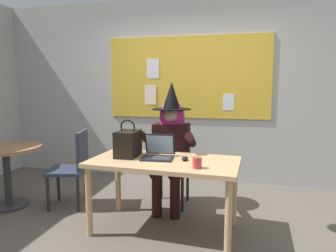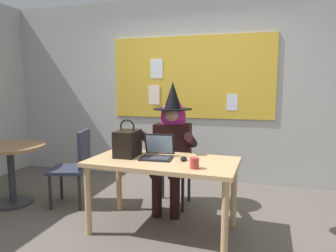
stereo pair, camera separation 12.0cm
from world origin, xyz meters
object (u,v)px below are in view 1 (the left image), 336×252
chair_at_desk (173,161)px  person_costumed (171,139)px  laptop (158,153)px  handbag (128,143)px  chair_spare_by_window (74,164)px  side_table_round (6,162)px  coffee_mug (197,163)px  desk_main (164,169)px  computer_mouse (185,159)px

chair_at_desk → person_costumed: person_costumed is taller
person_costumed → laptop: person_costumed is taller
handbag → chair_spare_by_window: bearing=159.8°
person_costumed → laptop: bearing=-3.6°
person_costumed → side_table_round: size_ratio=1.83×
side_table_round → chair_at_desk: bearing=17.0°
laptop → coffee_mug: size_ratio=3.44×
desk_main → handbag: 0.45m
person_costumed → side_table_round: bearing=-79.8°
handbag → computer_mouse: bearing=-3.4°
side_table_round → chair_spare_by_window: size_ratio=0.89×
chair_at_desk → person_costumed: (0.00, -0.12, 0.29)m
person_costumed → computer_mouse: 0.65m
computer_mouse → desk_main: bearing=-171.5°
desk_main → computer_mouse: size_ratio=14.03×
side_table_round → handbag: bearing=-3.7°
person_costumed → handbag: 0.64m
computer_mouse → handbag: (-0.59, 0.04, 0.12)m
person_costumed → handbag: size_ratio=3.89×
chair_at_desk → chair_spare_by_window: 1.17m
person_costumed → desk_main: bearing=3.5°
handbag → chair_spare_by_window: 0.92m
computer_mouse → chair_spare_by_window: chair_spare_by_window is taller
laptop → chair_spare_by_window: size_ratio=0.36×
side_table_round → desk_main: bearing=-4.7°
desk_main → laptop: (-0.08, 0.07, 0.14)m
desk_main → chair_at_desk: (-0.07, 0.73, -0.11)m
computer_mouse → side_table_round: 2.16m
laptop → side_table_round: laptop is taller
side_table_round → chair_spare_by_window: 0.78m
person_costumed → laptop: (-0.00, -0.54, -0.04)m
laptop → coffee_mug: bearing=-39.2°
person_costumed → laptop: size_ratio=4.50×
laptop → side_table_round: size_ratio=0.41×
coffee_mug → chair_spare_by_window: chair_spare_by_window is taller
handbag → coffee_mug: 0.79m
handbag → desk_main: bearing=-8.6°
desk_main → coffee_mug: 0.44m
chair_at_desk → side_table_round: chair_at_desk is taller
desk_main → chair_spare_by_window: 1.24m
chair_at_desk → laptop: (-0.00, -0.66, 0.25)m
laptop → person_costumed: bearing=85.1°
chair_at_desk → computer_mouse: chair_at_desk is taller
laptop → coffee_mug: (0.42, -0.29, -0.00)m
computer_mouse → handbag: size_ratio=0.28×
person_costumed → handbag: bearing=-33.3°
desk_main → laptop: laptop is taller
chair_at_desk → coffee_mug: bearing=24.6°
computer_mouse → chair_spare_by_window: (-1.39, 0.33, -0.22)m
chair_at_desk → computer_mouse: size_ratio=8.76×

